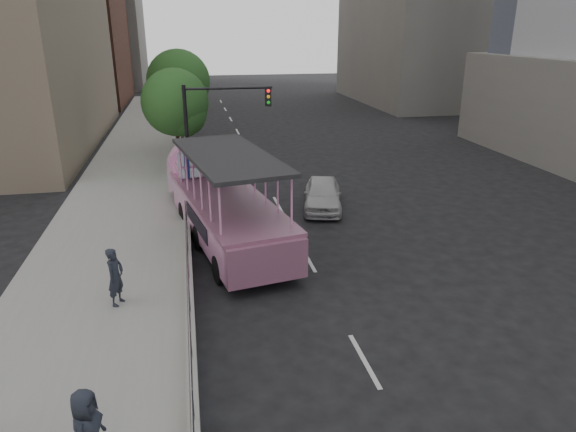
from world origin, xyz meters
name	(u,v)px	position (x,y,z in m)	size (l,w,h in m)	color
ground	(306,321)	(0.00, 0.00, 0.00)	(160.00, 160.00, 0.00)	black
sidewalk	(125,211)	(-5.75, 10.00, 0.15)	(5.50, 80.00, 0.30)	#969590
kerb_wall	(189,283)	(-3.12, 2.00, 0.48)	(0.24, 30.00, 0.36)	#A7A6A1
guardrail	(187,263)	(-3.12, 2.00, 1.14)	(0.07, 22.00, 0.71)	#9C9CA0
duck_boat	(220,202)	(-1.79, 6.99, 1.30)	(4.45, 10.84, 3.51)	black
car	(323,194)	(2.87, 9.08, 0.68)	(1.61, 3.98, 1.36)	silver
pedestrian_near	(115,277)	(-5.09, 1.48, 1.15)	(0.62, 0.41, 1.69)	#212630
pedestrian_far	(88,432)	(-4.89, -4.47, 1.12)	(0.81, 0.53, 1.65)	#212630
parking_sign	(187,180)	(-3.00, 8.71, 1.75)	(0.25, 0.59, 2.79)	black
traffic_signal	(212,121)	(-1.70, 12.50, 3.50)	(4.20, 0.32, 5.20)	black
street_tree_near	(177,105)	(-3.30, 15.93, 3.82)	(3.52, 3.52, 5.72)	#372719
street_tree_far	(180,84)	(-3.10, 21.93, 4.31)	(3.97, 3.97, 6.45)	#372719
midrise_stone_b	(76,9)	(-16.00, 64.00, 10.00)	(16.00, 14.00, 20.00)	gray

